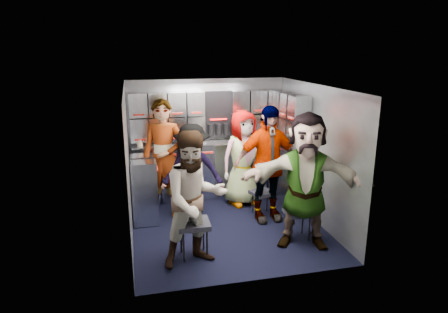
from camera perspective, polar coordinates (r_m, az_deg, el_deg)
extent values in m
plane|color=black|center=(6.17, 0.41, -9.89)|extent=(3.00, 3.00, 0.00)
cube|color=gray|center=(7.22, -2.37, 2.70)|extent=(2.80, 0.04, 2.10)
cube|color=gray|center=(5.65, -13.51, -1.34)|extent=(0.04, 3.00, 2.10)
cube|color=gray|center=(6.27, 12.97, 0.34)|extent=(0.04, 3.00, 2.10)
cube|color=silver|center=(5.60, 0.45, 9.92)|extent=(2.80, 3.00, 0.02)
cube|color=#9DA2AC|center=(7.17, -2.00, -1.99)|extent=(2.68, 0.38, 0.99)
cube|color=#9DA2AC|center=(6.35, -11.32, -4.60)|extent=(0.38, 0.76, 0.99)
cube|color=#B8BAC0|center=(7.03, -2.04, 2.06)|extent=(2.68, 0.42, 0.03)
cube|color=#9DA2AC|center=(6.99, -2.18, 5.96)|extent=(2.68, 0.28, 0.82)
cube|color=#9DA2AC|center=(6.73, 9.45, 5.40)|extent=(0.28, 1.00, 0.82)
cube|color=#9DA2AC|center=(6.88, 9.41, -2.89)|extent=(0.28, 1.20, 1.00)
cube|color=#9F1810|center=(6.87, -1.71, 0.59)|extent=(2.60, 0.02, 0.03)
cube|color=black|center=(5.19, -4.39, -9.59)|extent=(0.42, 0.40, 0.06)
cylinder|color=black|center=(5.16, -5.79, -12.68)|extent=(0.03, 0.03, 0.43)
cylinder|color=black|center=(5.20, -2.44, -12.38)|extent=(0.03, 0.03, 0.43)
cylinder|color=black|center=(5.39, -6.15, -11.42)|extent=(0.03, 0.03, 0.43)
cylinder|color=black|center=(5.42, -2.96, -11.14)|extent=(0.03, 0.03, 0.43)
cube|color=black|center=(6.50, -4.72, -4.36)|extent=(0.48, 0.46, 0.06)
cylinder|color=black|center=(6.45, -5.81, -6.77)|extent=(0.03, 0.03, 0.42)
cylinder|color=black|center=(6.49, -3.20, -6.57)|extent=(0.03, 0.03, 0.42)
cylinder|color=black|center=(6.68, -6.10, -5.96)|extent=(0.03, 0.03, 0.42)
cylinder|color=black|center=(6.72, -3.58, -5.78)|extent=(0.03, 0.03, 0.42)
cube|color=black|center=(7.05, 2.27, -2.81)|extent=(0.43, 0.41, 0.06)
cylinder|color=black|center=(6.97, 1.37, -4.99)|extent=(0.02, 0.02, 0.41)
cylinder|color=black|center=(7.05, 3.66, -4.79)|extent=(0.02, 0.02, 0.41)
cylinder|color=black|center=(7.20, 0.88, -4.32)|extent=(0.02, 0.02, 0.41)
cylinder|color=black|center=(7.27, 3.10, -4.14)|extent=(0.02, 0.02, 0.41)
cube|color=black|center=(6.46, 5.48, -5.18)|extent=(0.42, 0.40, 0.05)
cylinder|color=black|center=(6.40, 4.68, -7.25)|extent=(0.02, 0.02, 0.36)
cylinder|color=black|center=(6.47, 6.79, -7.03)|extent=(0.02, 0.02, 0.36)
cylinder|color=black|center=(6.58, 4.11, -6.56)|extent=(0.02, 0.02, 0.36)
cylinder|color=black|center=(6.66, 6.17, -6.35)|extent=(0.02, 0.02, 0.36)
cube|color=black|center=(5.75, 10.54, -7.83)|extent=(0.36, 0.34, 0.06)
cylinder|color=black|center=(5.69, 9.66, -10.31)|extent=(0.02, 0.02, 0.37)
cylinder|color=black|center=(5.79, 12.10, -9.97)|extent=(0.02, 0.02, 0.37)
cylinder|color=black|center=(5.88, 8.82, -9.41)|extent=(0.02, 0.02, 0.37)
cylinder|color=black|center=(5.98, 11.18, -9.10)|extent=(0.02, 0.02, 0.37)
imported|color=black|center=(6.35, -8.59, -0.30)|extent=(0.78, 0.63, 1.87)
imported|color=black|center=(4.86, -4.15, -6.18)|extent=(0.94, 0.80, 1.70)
imported|color=black|center=(6.23, -4.53, -2.19)|extent=(1.08, 0.77, 1.51)
imported|color=black|center=(6.77, 2.71, -0.25)|extent=(0.89, 0.69, 1.62)
imported|color=black|center=(6.13, 6.14, -1.11)|extent=(1.09, 0.53, 1.81)
imported|color=black|center=(5.41, 11.57, -3.42)|extent=(1.79, 1.11, 1.84)
cylinder|color=white|center=(6.92, -3.29, 3.09)|extent=(0.07, 0.07, 0.27)
cylinder|color=white|center=(6.85, -7.93, 2.69)|extent=(0.07, 0.07, 0.23)
cylinder|color=white|center=(7.11, 3.54, 3.38)|extent=(0.06, 0.06, 0.25)
cylinder|color=tan|center=(6.83, -11.94, 1.94)|extent=(0.09, 0.09, 0.11)
cylinder|color=tan|center=(7.28, 7.37, 2.93)|extent=(0.08, 0.08, 0.10)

